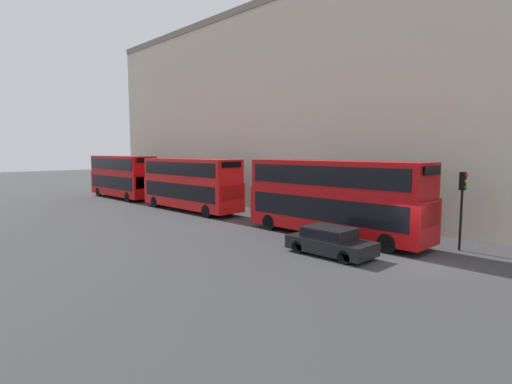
% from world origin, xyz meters
% --- Properties ---
extents(ground_plane, '(200.00, 200.00, 0.00)m').
position_xyz_m(ground_plane, '(0.00, 0.00, 0.00)').
color(ground_plane, '#38383A').
extents(building_facade, '(1.10, 80.00, 17.43)m').
position_xyz_m(building_facade, '(7.00, 0.00, 9.02)').
color(building_facade, beige).
rests_on(building_facade, ground).
extents(bus_leading, '(2.59, 11.18, 4.44)m').
position_xyz_m(bus_leading, '(1.60, 5.64, 2.45)').
color(bus_leading, '#B20C0F').
rests_on(bus_leading, ground).
extents(bus_second_in_queue, '(2.59, 10.72, 4.34)m').
position_xyz_m(bus_second_in_queue, '(1.60, 19.90, 2.40)').
color(bus_second_in_queue, red).
rests_on(bus_second_in_queue, ground).
extents(bus_third_in_queue, '(2.59, 10.12, 4.45)m').
position_xyz_m(bus_third_in_queue, '(1.60, 32.24, 2.45)').
color(bus_third_in_queue, '#B20C0F').
rests_on(bus_third_in_queue, ground).
extents(car_dark_sedan, '(1.87, 4.20, 1.36)m').
position_xyz_m(car_dark_sedan, '(-1.80, 3.42, 0.72)').
color(car_dark_sedan, black).
rests_on(car_dark_sedan, ground).
extents(traffic_light, '(0.30, 0.36, 3.96)m').
position_xyz_m(traffic_light, '(3.66, -0.61, 2.85)').
color(traffic_light, black).
rests_on(traffic_light, ground).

